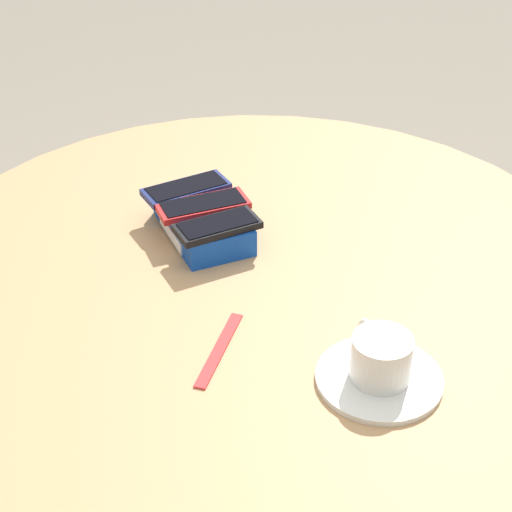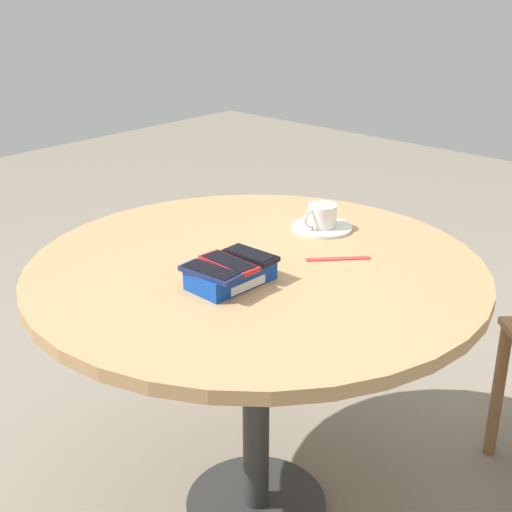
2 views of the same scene
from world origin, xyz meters
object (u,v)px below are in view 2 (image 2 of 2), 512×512
at_px(phone_black, 251,255).
at_px(saucer, 322,227).
at_px(phone_red, 229,263).
at_px(coffee_cup, 322,215).
at_px(round_table, 256,299).
at_px(phone_box, 231,275).
at_px(phone_navy, 211,272).
at_px(lanyard_strap, 338,259).

bearing_deg(phone_black, saucer, 10.68).
xyz_separation_m(phone_red, coffee_cup, (0.42, 0.06, -0.01)).
xyz_separation_m(phone_red, saucer, (0.42, 0.06, -0.05)).
relative_size(round_table, phone_red, 7.40).
height_order(phone_black, saucer, phone_black).
distance_m(phone_box, phone_red, 0.03).
height_order(phone_navy, phone_red, same).
distance_m(phone_box, saucer, 0.42).
bearing_deg(phone_black, coffee_cup, 10.81).
xyz_separation_m(round_table, phone_navy, (-0.18, -0.04, 0.14)).
distance_m(phone_navy, phone_red, 0.06).
xyz_separation_m(phone_black, lanyard_strap, (0.21, -0.09, -0.05)).
height_order(saucer, lanyard_strap, saucer).
height_order(phone_red, lanyard_strap, phone_red).
distance_m(round_table, phone_navy, 0.24).
xyz_separation_m(phone_navy, coffee_cup, (0.48, 0.07, -0.01)).
bearing_deg(phone_navy, phone_black, 0.18).
bearing_deg(coffee_cup, phone_box, -170.93).
relative_size(phone_box, coffee_cup, 1.81).
bearing_deg(phone_box, saucer, 8.97).
relative_size(coffee_cup, lanyard_strap, 0.68).
bearing_deg(phone_red, phone_box, -39.61).
bearing_deg(phone_box, phone_navy, -178.77).
height_order(round_table, lanyard_strap, lanyard_strap).
xyz_separation_m(saucer, lanyard_strap, (-0.14, -0.16, -0.00)).
height_order(saucer, coffee_cup, coffee_cup).
bearing_deg(phone_red, saucer, 8.50).
relative_size(phone_navy, phone_black, 1.11).
relative_size(phone_red, saucer, 0.91).
bearing_deg(coffee_cup, saucer, -8.26).
bearing_deg(coffee_cup, phone_red, -171.40).
xyz_separation_m(saucer, coffee_cup, (-0.00, 0.00, 0.03)).
distance_m(round_table, lanyard_strap, 0.22).
bearing_deg(phone_navy, lanyard_strap, -15.03).
bearing_deg(round_table, phone_navy, -168.67).
relative_size(phone_navy, saucer, 0.89).
bearing_deg(phone_black, phone_box, 179.11).
distance_m(phone_red, coffee_cup, 0.42).
distance_m(round_table, phone_box, 0.17).
distance_m(coffee_cup, lanyard_strap, 0.21).
distance_m(round_table, phone_black, 0.16).
xyz_separation_m(phone_box, saucer, (0.42, 0.07, -0.02)).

